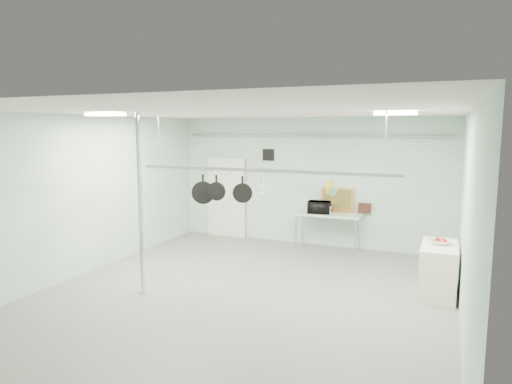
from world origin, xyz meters
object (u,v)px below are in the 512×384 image
at_px(skillet_left, 203,189).
at_px(prep_table, 328,216).
at_px(coffee_canister, 328,210).
at_px(skillet_mid, 216,188).
at_px(fruit_bowl, 440,242).
at_px(chrome_pole, 140,205).
at_px(pot_rack, 260,169).
at_px(side_cabinet, 438,270).
at_px(skillet_right, 242,189).
at_px(microwave, 319,207).

bearing_deg(skillet_left, prep_table, 40.74).
distance_m(coffee_canister, skillet_mid, 3.60).
relative_size(fruit_bowl, skillet_left, 0.62).
distance_m(chrome_pole, pot_rack, 2.19).
bearing_deg(skillet_mid, pot_rack, -6.45).
bearing_deg(chrome_pole, side_cabinet, 22.41).
xyz_separation_m(chrome_pole, skillet_left, (0.75, 0.90, 0.20)).
xyz_separation_m(skillet_left, skillet_right, (0.80, 0.00, 0.04)).
distance_m(prep_table, pot_rack, 3.61).
height_order(side_cabinet, pot_rack, pot_rack).
relative_size(prep_table, fruit_bowl, 4.58).
relative_size(coffee_canister, skillet_mid, 0.39).
xyz_separation_m(fruit_bowl, skillet_left, (-4.10, -1.14, 0.86)).
distance_m(skillet_left, skillet_right, 0.81).
bearing_deg(skillet_right, side_cabinet, 1.82).
relative_size(prep_table, coffee_canister, 8.50).
relative_size(fruit_bowl, skillet_mid, 0.72).
bearing_deg(pot_rack, skillet_right, 180.00).
relative_size(chrome_pole, skillet_mid, 6.63).
xyz_separation_m(pot_rack, fruit_bowl, (2.94, 1.14, -1.29)).
height_order(microwave, fruit_bowl, microwave).
relative_size(chrome_pole, skillet_left, 5.66).
bearing_deg(skillet_left, pot_rack, -24.06).
relative_size(pot_rack, skillet_right, 10.04).
distance_m(chrome_pole, coffee_canister, 4.80).
distance_m(chrome_pole, skillet_right, 1.81).
distance_m(coffee_canister, fruit_bowl, 3.29).
distance_m(chrome_pole, skillet_left, 1.19).
relative_size(chrome_pole, coffee_canister, 16.99).
distance_m(microwave, coffee_canister, 0.22).
height_order(pot_rack, skillet_right, pot_rack).
bearing_deg(skillet_right, microwave, 63.60).
bearing_deg(prep_table, microwave, -154.25).
bearing_deg(microwave, skillet_left, 59.75).
bearing_deg(coffee_canister, side_cabinet, -40.40).
bearing_deg(skillet_right, skillet_left, 163.37).
height_order(side_cabinet, skillet_mid, skillet_mid).
distance_m(skillet_mid, skillet_right, 0.52).
xyz_separation_m(skillet_mid, skillet_right, (0.52, 0.00, 0.00)).
bearing_deg(pot_rack, skillet_mid, 180.00).
xyz_separation_m(prep_table, fruit_bowl, (2.54, -2.16, 0.11)).
distance_m(coffee_canister, skillet_left, 3.70).
distance_m(pot_rack, skillet_left, 1.23).
xyz_separation_m(side_cabinet, microwave, (-2.75, 2.11, 0.60)).
relative_size(prep_table, skillet_right, 3.35).
bearing_deg(prep_table, pot_rack, -96.91).
xyz_separation_m(side_cabinet, skillet_mid, (-3.82, -1.10, 1.39)).
height_order(skillet_mid, skillet_right, same).
bearing_deg(chrome_pole, pot_rack, 25.35).
distance_m(pot_rack, coffee_canister, 3.51).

